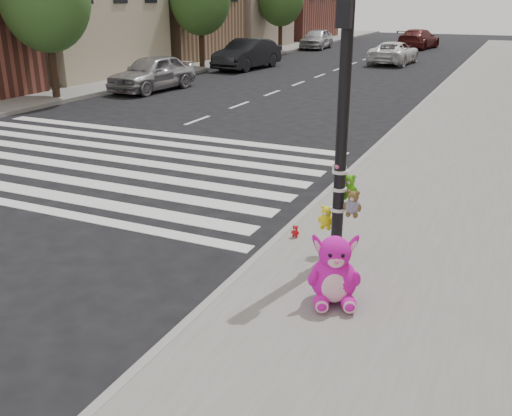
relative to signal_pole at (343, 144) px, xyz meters
The scene contains 12 objects.
ground 3.66m from the signal_pole, 145.25° to the right, with size 120.00×120.00×0.00m, color black.
sidewalk_far 24.36m from the signal_pole, 131.54° to the left, with size 6.00×80.00×0.14m, color slate.
curb_edge 8.44m from the signal_pole, 97.41° to the left, with size 0.12×80.00×0.15m, color gray.
crosswalk 8.08m from the signal_pole, 154.55° to the left, with size 11.00×6.00×0.01m, color silver, non-canonical shape.
signal_pole is the anchor object (origin of this frame).
pink_bunny 1.83m from the signal_pole, 75.02° to the right, with size 0.76×0.82×0.91m.
red_teddy 1.83m from the signal_pole, 151.33° to the left, with size 0.13×0.09×0.20m, color red, non-canonical shape.
car_silver_far 17.46m from the signal_pole, 133.04° to the left, with size 1.73×4.29×1.46m, color #A1A1A6.
car_dark_far 24.21m from the signal_pole, 118.67° to the left, with size 1.67×4.78×1.57m, color black.
car_white_near 27.45m from the signal_pole, 100.37° to the left, with size 2.10×4.56×1.27m, color white.
car_maroon_near 38.61m from the signal_pole, 98.17° to the left, with size 2.02×4.96×1.44m, color #541818.
car_silver_deep 37.09m from the signal_pole, 109.56° to the left, with size 1.74×4.34×1.48m, color silver.
Camera 1 is at (4.69, -5.46, 3.68)m, focal length 40.00 mm.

